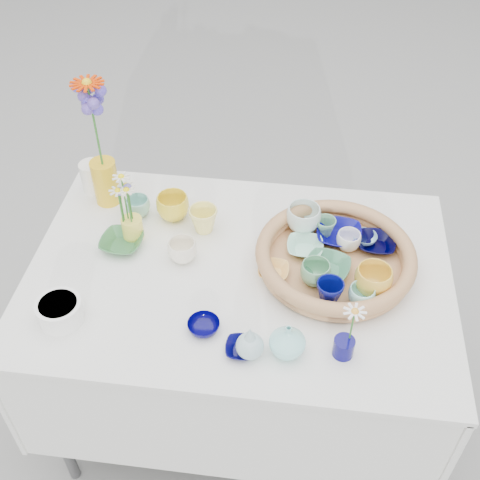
# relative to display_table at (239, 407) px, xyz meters

# --- Properties ---
(ground) EXTENTS (80.00, 80.00, 0.00)m
(ground) POSITION_rel_display_table_xyz_m (0.00, 0.00, 0.00)
(ground) COLOR gray
(display_table) EXTENTS (1.26, 0.86, 0.77)m
(display_table) POSITION_rel_display_table_xyz_m (0.00, 0.00, 0.00)
(display_table) COLOR silver
(display_table) RESTS_ON ground
(wicker_tray) EXTENTS (0.47, 0.47, 0.08)m
(wicker_tray) POSITION_rel_display_table_xyz_m (0.28, 0.05, 0.80)
(wicker_tray) COLOR #A1673B
(wicker_tray) RESTS_ON display_table
(tray_ceramic_0) EXTENTS (0.15, 0.15, 0.03)m
(tray_ceramic_0) POSITION_rel_display_table_xyz_m (0.29, 0.16, 0.80)
(tray_ceramic_0) COLOR #080673
(tray_ceramic_0) RESTS_ON wicker_tray
(tray_ceramic_1) EXTENTS (0.12, 0.12, 0.03)m
(tray_ceramic_1) POSITION_rel_display_table_xyz_m (0.40, 0.13, 0.80)
(tray_ceramic_1) COLOR black
(tray_ceramic_1) RESTS_ON wicker_tray
(tray_ceramic_2) EXTENTS (0.12, 0.12, 0.08)m
(tray_ceramic_2) POSITION_rel_display_table_xyz_m (0.38, -0.05, 0.82)
(tray_ceramic_2) COLOR yellow
(tray_ceramic_2) RESTS_ON wicker_tray
(tray_ceramic_3) EXTENTS (0.16, 0.16, 0.03)m
(tray_ceramic_3) POSITION_rel_display_table_xyz_m (0.26, 0.01, 0.80)
(tray_ceramic_3) COLOR #3E7E5B
(tray_ceramic_3) RESTS_ON wicker_tray
(tray_ceramic_4) EXTENTS (0.11, 0.11, 0.07)m
(tray_ceramic_4) POSITION_rel_display_table_xyz_m (0.22, -0.03, 0.82)
(tray_ceramic_4) COLOR #68AB7C
(tray_ceramic_4) RESTS_ON wicker_tray
(tray_ceramic_5) EXTENTS (0.11, 0.11, 0.03)m
(tray_ceramic_5) POSITION_rel_display_table_xyz_m (0.19, 0.09, 0.80)
(tray_ceramic_5) COLOR #A0E3C4
(tray_ceramic_5) RESTS_ON wicker_tray
(tray_ceramic_6) EXTENTS (0.11, 0.11, 0.09)m
(tray_ceramic_6) POSITION_rel_display_table_xyz_m (0.18, 0.19, 0.83)
(tray_ceramic_6) COLOR silver
(tray_ceramic_6) RESTS_ON wicker_tray
(tray_ceramic_7) EXTENTS (0.10, 0.10, 0.06)m
(tray_ceramic_7) POSITION_rel_display_table_xyz_m (0.32, 0.12, 0.81)
(tray_ceramic_7) COLOR white
(tray_ceramic_7) RESTS_ON wicker_tray
(tray_ceramic_8) EXTENTS (0.09, 0.09, 0.02)m
(tray_ceramic_8) POSITION_rel_display_table_xyz_m (0.37, 0.16, 0.79)
(tray_ceramic_8) COLOR #93D3EC
(tray_ceramic_8) RESTS_ON wicker_tray
(tray_ceramic_9) EXTENTS (0.10, 0.10, 0.07)m
(tray_ceramic_9) POSITION_rel_display_table_xyz_m (0.26, -0.10, 0.82)
(tray_ceramic_9) COLOR #070B61
(tray_ceramic_9) RESTS_ON wicker_tray
(tray_ceramic_10) EXTENTS (0.09, 0.09, 0.02)m
(tray_ceramic_10) POSITION_rel_display_table_xyz_m (0.10, -0.02, 0.79)
(tray_ceramic_10) COLOR #FFC260
(tray_ceramic_10) RESTS_ON wicker_tray
(tray_ceramic_11) EXTENTS (0.08, 0.08, 0.06)m
(tray_ceramic_11) POSITION_rel_display_table_xyz_m (0.35, -0.10, 0.81)
(tray_ceramic_11) COLOR #97E3DE
(tray_ceramic_11) RESTS_ON wicker_tray
(tray_ceramic_12) EXTENTS (0.07, 0.07, 0.06)m
(tray_ceramic_12) POSITION_rel_display_table_xyz_m (0.25, 0.17, 0.81)
(tray_ceramic_12) COLOR #639E76
(tray_ceramic_12) RESTS_ON wicker_tray
(loose_ceramic_0) EXTENTS (0.13, 0.13, 0.08)m
(loose_ceramic_0) POSITION_rel_display_table_xyz_m (-0.24, 0.21, 0.81)
(loose_ceramic_0) COLOR yellow
(loose_ceramic_0) RESTS_ON display_table
(loose_ceramic_1) EXTENTS (0.10, 0.10, 0.08)m
(loose_ceramic_1) POSITION_rel_display_table_xyz_m (-0.13, 0.16, 0.81)
(loose_ceramic_1) COLOR #FFF179
(loose_ceramic_1) RESTS_ON display_table
(loose_ceramic_2) EXTENTS (0.14, 0.14, 0.03)m
(loose_ceramic_2) POSITION_rel_display_table_xyz_m (-0.37, 0.06, 0.78)
(loose_ceramic_2) COLOR #387441
(loose_ceramic_2) RESTS_ON display_table
(loose_ceramic_3) EXTENTS (0.12, 0.12, 0.07)m
(loose_ceramic_3) POSITION_rel_display_table_xyz_m (-0.18, 0.03, 0.80)
(loose_ceramic_3) COLOR white
(loose_ceramic_3) RESTS_ON display_table
(loose_ceramic_4) EXTENTS (0.12, 0.12, 0.03)m
(loose_ceramic_4) POSITION_rel_display_table_xyz_m (-0.07, -0.23, 0.78)
(loose_ceramic_4) COLOR #020045
(loose_ceramic_4) RESTS_ON display_table
(loose_ceramic_5) EXTENTS (0.09, 0.09, 0.06)m
(loose_ceramic_5) POSITION_rel_display_table_xyz_m (-0.36, 0.21, 0.80)
(loose_ceramic_5) COLOR #87C8B8
(loose_ceramic_5) RESTS_ON display_table
(loose_ceramic_6) EXTENTS (0.09, 0.09, 0.02)m
(loose_ceramic_6) POSITION_rel_display_table_xyz_m (0.05, -0.29, 0.78)
(loose_ceramic_6) COLOR #040440
(loose_ceramic_6) RESTS_ON display_table
(fluted_bowl) EXTENTS (0.16, 0.16, 0.07)m
(fluted_bowl) POSITION_rel_display_table_xyz_m (-0.46, -0.25, 0.80)
(fluted_bowl) COLOR white
(fluted_bowl) RESTS_ON display_table
(bud_vase_paleblue) EXTENTS (0.09, 0.09, 0.11)m
(bud_vase_paleblue) POSITION_rel_display_table_xyz_m (0.07, -0.30, 0.82)
(bud_vase_paleblue) COLOR #A5C8CD
(bud_vase_paleblue) RESTS_ON display_table
(bud_vase_seafoam) EXTENTS (0.12, 0.12, 0.10)m
(bud_vase_seafoam) POSITION_rel_display_table_xyz_m (0.16, -0.28, 0.81)
(bud_vase_seafoam) COLOR #99EDE8
(bud_vase_seafoam) RESTS_ON display_table
(bud_vase_cobalt) EXTENTS (0.06, 0.06, 0.06)m
(bud_vase_cobalt) POSITION_rel_display_table_xyz_m (0.31, -0.26, 0.79)
(bud_vase_cobalt) COLOR #090757
(bud_vase_cobalt) RESTS_ON display_table
(single_daisy) EXTENTS (0.07, 0.07, 0.12)m
(single_daisy) POSITION_rel_display_table_xyz_m (0.32, -0.25, 0.87)
(single_daisy) COLOR white
(single_daisy) RESTS_ON bud_vase_cobalt
(tall_vase_yellow) EXTENTS (0.10, 0.10, 0.16)m
(tall_vase_yellow) POSITION_rel_display_table_xyz_m (-0.48, 0.27, 0.84)
(tall_vase_yellow) COLOR gold
(tall_vase_yellow) RESTS_ON display_table
(gerbera) EXTENTS (0.13, 0.13, 0.30)m
(gerbera) POSITION_rel_display_table_xyz_m (-0.47, 0.26, 1.06)
(gerbera) COLOR red
(gerbera) RESTS_ON tall_vase_yellow
(hydrangea) EXTENTS (0.10, 0.10, 0.32)m
(hydrangea) POSITION_rel_display_table_xyz_m (-0.47, 0.26, 1.04)
(hydrangea) COLOR #5E47B2
(hydrangea) RESTS_ON tall_vase_yellow
(white_pitcher) EXTENTS (0.13, 0.10, 0.11)m
(white_pitcher) POSITION_rel_display_table_xyz_m (-0.54, 0.32, 0.82)
(white_pitcher) COLOR white
(white_pitcher) RESTS_ON display_table
(daisy_cup) EXTENTS (0.08, 0.08, 0.07)m
(daisy_cup) POSITION_rel_display_table_xyz_m (-0.35, 0.11, 0.80)
(daisy_cup) COLOR #FBE751
(daisy_cup) RESTS_ON display_table
(daisy_posy) EXTENTS (0.08, 0.08, 0.16)m
(daisy_posy) POSITION_rel_display_table_xyz_m (-0.36, 0.10, 0.92)
(daisy_posy) COLOR white
(daisy_posy) RESTS_ON daisy_cup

